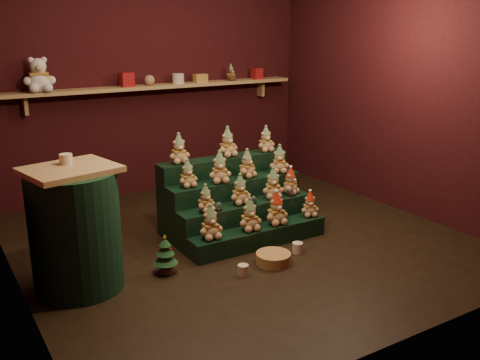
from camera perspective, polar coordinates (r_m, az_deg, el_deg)
ground at (r=5.18m, az=0.14°, el=-6.47°), size 4.00×4.00×0.00m
back_wall at (r=6.64m, az=-9.32°, el=10.83°), size 4.00×0.10×2.80m
front_wall at (r=3.28m, az=19.37°, el=4.79°), size 4.00×0.10×2.80m
right_wall at (r=6.14m, az=16.94°, el=9.93°), size 0.10×4.00×2.80m
back_shelf at (r=6.49m, az=-8.67°, el=9.80°), size 3.60×0.26×0.24m
riser_tier_front at (r=5.04m, az=2.06°, el=-6.04°), size 1.40×0.22×0.18m
riser_tier_midfront at (r=5.18m, az=0.72°, el=-4.33°), size 1.40×0.22×0.36m
riser_tier_midback at (r=5.33m, az=-0.53°, el=-2.72°), size 1.40×0.22×0.54m
riser_tier_back at (r=5.48m, az=-1.72°, el=-1.19°), size 1.40×0.22×0.72m
teddy_0 at (r=4.71m, az=-3.18°, el=-4.52°), size 0.23×0.21×0.30m
teddy_1 at (r=4.90m, az=1.05°, el=-3.70°), size 0.23×0.21×0.30m
teddy_2 at (r=5.05m, az=3.90°, el=-3.02°), size 0.23×0.21×0.31m
teddy_3 at (r=5.30m, az=7.45°, el=-2.55°), size 0.22×0.21×0.25m
teddy_4 at (r=4.85m, az=-3.70°, el=-1.98°), size 0.21×0.19×0.25m
teddy_5 at (r=5.05m, az=0.01°, el=-1.01°), size 0.22×0.20×0.28m
teddy_6 at (r=5.23m, az=3.54°, el=-0.34°), size 0.27×0.26×0.30m
teddy_7 at (r=5.38m, az=5.40°, el=-0.10°), size 0.25×0.24×0.27m
teddy_8 at (r=4.99m, az=-5.61°, el=0.69°), size 0.19×0.17×0.26m
teddy_9 at (r=5.11m, az=-2.18°, el=1.38°), size 0.26×0.24×0.30m
teddy_10 at (r=5.29m, az=0.75°, el=1.76°), size 0.25×0.24×0.28m
teddy_11 at (r=5.47m, az=4.22°, el=2.23°), size 0.26×0.26×0.28m
teddy_12 at (r=5.14m, az=-6.53°, el=3.33°), size 0.22×0.20×0.28m
teddy_13 at (r=5.37m, az=-1.35°, el=4.06°), size 0.23×0.21×0.29m
teddy_14 at (r=5.60m, az=2.77°, el=4.38°), size 0.20×0.18×0.26m
snow_globe_a at (r=4.89m, az=-2.28°, el=-2.83°), size 0.06×0.06×0.08m
snow_globe_b at (r=5.08m, az=1.45°, el=-2.13°), size 0.06×0.06×0.08m
snow_globe_c at (r=5.32m, az=5.46°, el=-1.31°), size 0.06×0.06×0.08m
side_table at (r=4.31m, az=-17.14°, el=-5.07°), size 0.74×0.69×0.98m
table_ornament at (r=4.24m, az=-18.08°, el=2.14°), size 0.10×0.10×0.08m
mini_christmas_tree at (r=4.51m, az=-7.97°, el=-7.85°), size 0.21×0.21×0.35m
mug_left at (r=4.49m, az=0.34°, el=-9.58°), size 0.09×0.09×0.09m
mug_right at (r=4.92m, az=6.15°, el=-7.21°), size 0.10×0.10×0.10m
wicker_basket at (r=4.70m, az=3.58°, el=-8.34°), size 0.36×0.36×0.10m
white_bear at (r=6.04m, az=-20.72°, el=10.91°), size 0.35×0.32×0.45m
brown_bear at (r=6.89m, az=-0.98°, el=11.38°), size 0.18×0.17×0.20m
gift_tin_red_a at (r=6.32m, az=-11.99°, el=10.43°), size 0.14×0.14×0.16m
gift_tin_cream at (r=6.56m, az=-6.61°, el=10.70°), size 0.14×0.14×0.12m
gift_tin_red_b at (r=7.11m, az=1.81°, el=11.29°), size 0.12×0.12×0.14m
shelf_plush_ball at (r=6.41m, az=-9.63°, el=10.46°), size 0.12×0.12×0.12m
scarf_gift_box at (r=6.69m, az=-4.24°, el=10.78°), size 0.16×0.10×0.10m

